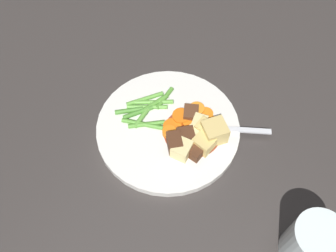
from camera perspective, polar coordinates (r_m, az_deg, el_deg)
name	(u,v)px	position (r m, az deg, el deg)	size (l,w,h in m)	color
ground_plane	(168,130)	(0.67, 0.00, -0.65)	(3.00, 3.00, 0.00)	#383330
dinner_plate	(168,128)	(0.66, 0.00, -0.33)	(0.26, 0.26, 0.01)	white
stew_sauce	(192,132)	(0.65, 3.80, -0.95)	(0.10, 0.10, 0.00)	#93381E
carrot_slice_0	(197,110)	(0.67, 4.47, 2.52)	(0.03, 0.03, 0.01)	orange
carrot_slice_1	(191,144)	(0.63, 3.55, -2.86)	(0.04, 0.04, 0.01)	orange
carrot_slice_2	(174,125)	(0.65, 0.90, 0.11)	(0.03, 0.03, 0.01)	orange
carrot_slice_3	(191,123)	(0.66, 3.66, 0.42)	(0.03, 0.03, 0.01)	orange
carrot_slice_4	(209,122)	(0.66, 6.42, 0.59)	(0.02, 0.02, 0.01)	orange
carrot_slice_5	(181,117)	(0.66, 2.05, 1.43)	(0.03, 0.03, 0.01)	orange
carrot_slice_6	(169,132)	(0.65, 0.21, -0.98)	(0.03, 0.03, 0.01)	orange
carrot_slice_7	(206,115)	(0.67, 5.87, 1.77)	(0.03, 0.03, 0.01)	orange
potato_chunk_0	(206,141)	(0.63, 5.87, -2.32)	(0.03, 0.03, 0.03)	#DBBC6B
potato_chunk_1	(182,149)	(0.62, 2.16, -3.64)	(0.03, 0.03, 0.03)	#EAD68C
potato_chunk_2	(204,129)	(0.64, 5.66, -0.42)	(0.03, 0.03, 0.03)	#DBBC6B
potato_chunk_3	(214,132)	(0.64, 7.21, -0.93)	(0.04, 0.04, 0.04)	#DBBC6B
potato_chunk_4	(200,122)	(0.65, 4.97, 0.58)	(0.02, 0.02, 0.02)	#EAD68C
potato_chunk_5	(193,133)	(0.64, 3.98, -1.17)	(0.03, 0.03, 0.02)	#EAD68C
meat_chunk_0	(175,143)	(0.63, 1.02, -2.61)	(0.03, 0.02, 0.03)	#4C2B19
meat_chunk_1	(215,126)	(0.65, 7.33, -0.06)	(0.02, 0.02, 0.02)	brown
meat_chunk_2	(186,136)	(0.63, 2.79, -1.60)	(0.03, 0.03, 0.02)	#4C2B19
meat_chunk_3	(195,152)	(0.62, 4.22, -4.03)	(0.02, 0.03, 0.02)	#4C2B19
meat_chunk_4	(191,114)	(0.66, 3.58, 1.92)	(0.03, 0.03, 0.02)	#56331E
green_bean_0	(147,107)	(0.68, -3.26, 2.98)	(0.01, 0.01, 0.07)	#66AD42
green_bean_1	(154,102)	(0.68, -2.21, 3.73)	(0.01, 0.01, 0.07)	#66AD42
green_bean_2	(146,124)	(0.66, -3.39, 0.28)	(0.01, 0.01, 0.07)	#599E38
green_bean_3	(156,103)	(0.68, -1.91, 3.63)	(0.01, 0.01, 0.05)	#599E38
green_bean_4	(164,98)	(0.69, -0.55, 4.37)	(0.01, 0.01, 0.05)	#599E38
green_bean_5	(145,99)	(0.69, -3.61, 4.24)	(0.01, 0.01, 0.07)	#66AD42
green_bean_6	(138,112)	(0.67, -4.68, 2.12)	(0.01, 0.01, 0.06)	#4C8E33
green_bean_7	(129,111)	(0.68, -6.08, 2.40)	(0.01, 0.01, 0.05)	#4C8E33
green_bean_8	(143,115)	(0.67, -3.85, 1.71)	(0.01, 0.01, 0.06)	#66AD42
green_bean_9	(142,124)	(0.66, -4.01, 0.31)	(0.01, 0.01, 0.08)	#599E38
fork	(218,128)	(0.66, 7.86, -0.37)	(0.16, 0.10, 0.00)	silver
water_glass	(313,243)	(0.58, 21.57, -16.60)	(0.08, 0.08, 0.09)	silver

